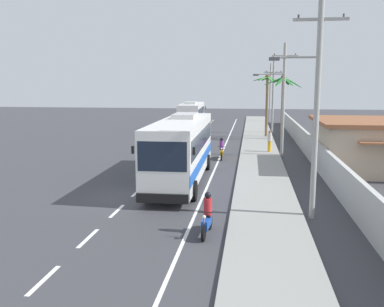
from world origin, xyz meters
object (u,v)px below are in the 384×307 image
object	(u,v)px
coach_bus_foreground	(182,147)
utility_pole_distant	(270,91)
palm_second	(283,95)
palm_nearest	(267,92)
pedestrian_near_kerb	(270,141)
motorcycle_beside_bus	(222,150)
utility_pole_mid	(282,97)
coach_bus_far_lane	(192,115)
utility_pole_far	(273,96)
utility_pole_nearest	(315,103)
motorcycle_trailing	(207,218)

from	to	relation	value
coach_bus_foreground	utility_pole_distant	size ratio (longest dim) A/B	1.40
utility_pole_distant	palm_second	bearing A→B (deg)	-88.83
palm_nearest	pedestrian_near_kerb	bearing A→B (deg)	-90.30
coach_bus_foreground	motorcycle_beside_bus	world-z (taller)	coach_bus_foreground
coach_bus_foreground	utility_pole_mid	bearing A→B (deg)	56.65
palm_second	utility_pole_mid	bearing A→B (deg)	-94.29
motorcycle_beside_bus	coach_bus_far_lane	bearing A→B (deg)	104.02
coach_bus_far_lane	utility_pole_far	size ratio (longest dim) A/B	1.31
utility_pole_distant	palm_nearest	world-z (taller)	utility_pole_distant
coach_bus_foreground	utility_pole_nearest	size ratio (longest dim) A/B	1.31
utility_pole_nearest	palm_second	distance (m)	26.13
coach_bus_foreground	motorcycle_trailing	world-z (taller)	coach_bus_foreground
motorcycle_trailing	utility_pole_mid	size ratio (longest dim) A/B	0.22
utility_pole_mid	utility_pole_distant	distance (m)	32.13
palm_second	motorcycle_beside_bus	bearing A→B (deg)	-114.37
pedestrian_near_kerb	motorcycle_trailing	bearing A→B (deg)	-172.81
utility_pole_mid	palm_second	bearing A→B (deg)	85.71
utility_pole_nearest	utility_pole_far	size ratio (longest dim) A/B	1.10
motorcycle_beside_bus	utility_pole_distant	world-z (taller)	utility_pole_distant
utility_pole_nearest	palm_second	world-z (taller)	utility_pole_nearest
pedestrian_near_kerb	utility_pole_far	xyz separation A→B (m)	(0.88, 14.63, 3.34)
motorcycle_beside_bus	palm_nearest	size ratio (longest dim) A/B	0.29
motorcycle_trailing	palm_second	size ratio (longest dim) A/B	0.29
utility_pole_distant	palm_second	world-z (taller)	utility_pole_distant
utility_pole_far	palm_second	bearing A→B (deg)	-83.29
utility_pole_nearest	coach_bus_far_lane	bearing A→B (deg)	106.00
utility_pole_nearest	palm_second	bearing A→B (deg)	88.89
utility_pole_nearest	utility_pole_distant	xyz separation A→B (m)	(0.06, 48.20, -0.32)
utility_pole_distant	utility_pole_nearest	bearing A→B (deg)	-90.07
motorcycle_beside_bus	utility_pole_distant	xyz separation A→B (m)	(4.93, 33.96, 4.01)
motorcycle_beside_bus	utility_pole_distant	distance (m)	34.55
utility_pole_far	palm_nearest	bearing A→B (deg)	-101.98
coach_bus_foreground	pedestrian_near_kerb	xyz separation A→B (m)	(5.62, 11.24, -0.98)
coach_bus_far_lane	motorcycle_trailing	world-z (taller)	coach_bus_far_lane
pedestrian_near_kerb	utility_pole_nearest	xyz separation A→B (m)	(1.08, -17.50, 3.93)
utility_pole_far	palm_nearest	world-z (taller)	utility_pole_far
palm_second	utility_pole_distant	bearing A→B (deg)	91.17
utility_pole_distant	palm_nearest	size ratio (longest dim) A/B	1.30
motorcycle_beside_bus	motorcycle_trailing	world-z (taller)	motorcycle_trailing
motorcycle_trailing	utility_pole_nearest	distance (m)	6.63
palm_nearest	utility_pole_far	bearing A→B (deg)	78.02
coach_bus_foreground	coach_bus_far_lane	xyz separation A→B (m)	(-3.52, 29.38, -0.20)
pedestrian_near_kerb	utility_pole_nearest	world-z (taller)	utility_pole_nearest
pedestrian_near_kerb	utility_pole_distant	distance (m)	30.93
coach_bus_foreground	utility_pole_distant	xyz separation A→B (m)	(6.76, 41.94, 2.63)
motorcycle_beside_bus	utility_pole_far	distance (m)	18.87
pedestrian_near_kerb	utility_pole_mid	size ratio (longest dim) A/B	0.20
utility_pole_far	utility_pole_distant	bearing A→B (deg)	89.08
motorcycle_beside_bus	palm_nearest	distance (m)	15.15
utility_pole_nearest	utility_pole_mid	distance (m)	16.07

